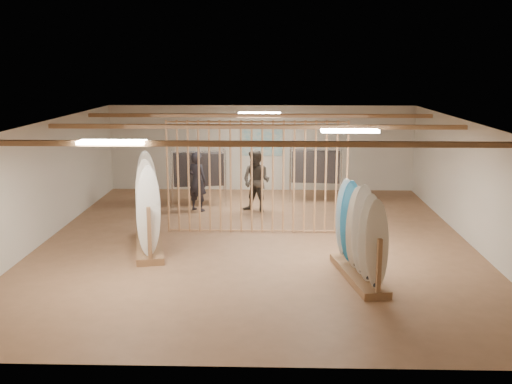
{
  "coord_description": "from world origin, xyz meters",
  "views": [
    {
      "loc": [
        0.39,
        -13.59,
        4.11
      ],
      "look_at": [
        0.0,
        0.0,
        1.2
      ],
      "focal_mm": 42.0,
      "sensor_mm": 36.0,
      "label": 1
    }
  ],
  "objects_px": {
    "clothing_rack_b": "(316,167)",
    "rack_right": "(359,247)",
    "shopper_a": "(197,178)",
    "clothing_rack_a": "(198,169)",
    "rack_left": "(148,218)",
    "shopper_b": "(256,177)"
  },
  "relations": [
    {
      "from": "clothing_rack_a",
      "to": "clothing_rack_b",
      "type": "relative_size",
      "value": 1.01
    },
    {
      "from": "shopper_b",
      "to": "rack_left",
      "type": "bearing_deg",
      "value": -96.47
    },
    {
      "from": "rack_right",
      "to": "shopper_b",
      "type": "relative_size",
      "value": 1.19
    },
    {
      "from": "rack_left",
      "to": "shopper_b",
      "type": "xyz_separation_m",
      "value": [
        2.35,
        3.51,
        0.28
      ]
    },
    {
      "from": "clothing_rack_b",
      "to": "shopper_b",
      "type": "distance_m",
      "value": 2.24
    },
    {
      "from": "rack_left",
      "to": "clothing_rack_b",
      "type": "height_order",
      "value": "rack_left"
    },
    {
      "from": "clothing_rack_a",
      "to": "clothing_rack_b",
      "type": "distance_m",
      "value": 3.55
    },
    {
      "from": "clothing_rack_a",
      "to": "shopper_b",
      "type": "bearing_deg",
      "value": -34.63
    },
    {
      "from": "shopper_a",
      "to": "shopper_b",
      "type": "distance_m",
      "value": 1.68
    },
    {
      "from": "shopper_a",
      "to": "clothing_rack_b",
      "type": "bearing_deg",
      "value": -128.97
    },
    {
      "from": "shopper_b",
      "to": "clothing_rack_a",
      "type": "bearing_deg",
      "value": -176.02
    },
    {
      "from": "clothing_rack_a",
      "to": "shopper_b",
      "type": "height_order",
      "value": "shopper_b"
    },
    {
      "from": "rack_left",
      "to": "clothing_rack_b",
      "type": "distance_m",
      "value": 6.39
    },
    {
      "from": "shopper_a",
      "to": "rack_right",
      "type": "bearing_deg",
      "value": 155.8
    },
    {
      "from": "rack_left",
      "to": "clothing_rack_a",
      "type": "bearing_deg",
      "value": 69.07
    },
    {
      "from": "shopper_a",
      "to": "clothing_rack_a",
      "type": "bearing_deg",
      "value": -55.63
    },
    {
      "from": "clothing_rack_a",
      "to": "rack_left",
      "type": "bearing_deg",
      "value": -109.61
    },
    {
      "from": "rack_right",
      "to": "clothing_rack_a",
      "type": "height_order",
      "value": "rack_right"
    },
    {
      "from": "rack_right",
      "to": "shopper_a",
      "type": "relative_size",
      "value": 1.24
    },
    {
      "from": "rack_left",
      "to": "clothing_rack_a",
      "type": "height_order",
      "value": "rack_left"
    },
    {
      "from": "clothing_rack_b",
      "to": "rack_right",
      "type": "bearing_deg",
      "value": -81.62
    },
    {
      "from": "shopper_a",
      "to": "shopper_b",
      "type": "bearing_deg",
      "value": -152.28
    }
  ]
}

